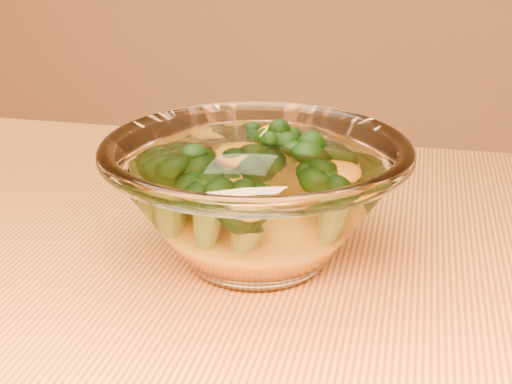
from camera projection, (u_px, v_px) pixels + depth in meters
glass_bowl at (256, 198)px, 0.55m from camera, size 0.24×0.24×0.10m
cheese_sauce at (256, 224)px, 0.56m from camera, size 0.12×0.12×0.03m
broccoli_heap at (250, 177)px, 0.55m from camera, size 0.15×0.16×0.08m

